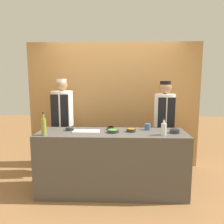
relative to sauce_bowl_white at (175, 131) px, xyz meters
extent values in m
plane|color=olive|center=(-0.91, 0.03, -0.97)|extent=(14.00, 14.00, 0.00)
cube|color=#B7844C|center=(-0.91, 1.17, 0.23)|extent=(3.29, 0.18, 2.40)
cube|color=#514C47|center=(-0.91, 0.03, -0.50)|extent=(2.20, 0.63, 0.94)
cylinder|color=#2D2D2D|center=(0.00, 0.00, 0.00)|extent=(0.14, 0.14, 0.05)
cylinder|color=silver|center=(0.00, 0.00, 0.02)|extent=(0.11, 0.11, 0.02)
cylinder|color=#2D2D2D|center=(-0.89, 0.01, -0.01)|extent=(0.17, 0.17, 0.04)
cylinder|color=green|center=(-0.89, 0.01, 0.01)|extent=(0.14, 0.14, 0.01)
cylinder|color=#2D2D2D|center=(-0.94, 0.20, -0.01)|extent=(0.11, 0.11, 0.04)
cylinder|color=red|center=(-0.94, 0.20, 0.00)|extent=(0.09, 0.09, 0.01)
cylinder|color=#2D2D2D|center=(-1.56, 0.13, -0.01)|extent=(0.12, 0.12, 0.05)
cylinder|color=yellow|center=(-1.56, 0.13, 0.01)|extent=(0.10, 0.10, 0.01)
cylinder|color=#2D2D2D|center=(-0.63, 0.06, -0.01)|extent=(0.14, 0.14, 0.05)
cylinder|color=orange|center=(-0.63, 0.06, 0.01)|extent=(0.11, 0.11, 0.01)
cube|color=white|center=(-1.29, 0.01, -0.02)|extent=(0.39, 0.18, 0.02)
cylinder|color=olive|center=(-1.85, -0.18, 0.09)|extent=(0.07, 0.07, 0.23)
cylinder|color=olive|center=(-1.85, -0.18, 0.24)|extent=(0.03, 0.03, 0.07)
cylinder|color=black|center=(-1.85, -0.18, 0.28)|extent=(0.03, 0.03, 0.02)
cylinder|color=silver|center=(-0.18, -0.12, 0.05)|extent=(0.08, 0.08, 0.17)
cylinder|color=silver|center=(-0.18, -0.12, 0.16)|extent=(0.03, 0.03, 0.05)
cylinder|color=black|center=(-0.18, -0.12, 0.20)|extent=(0.03, 0.03, 0.01)
cylinder|color=#386093|center=(-0.37, 0.19, 0.02)|extent=(0.09, 0.09, 0.10)
cylinder|color=#28282D|center=(-1.81, 0.68, -0.52)|extent=(0.27, 0.27, 0.90)
cylinder|color=white|center=(-1.81, 0.68, 0.23)|extent=(0.38, 0.38, 0.61)
cube|color=black|center=(-1.81, 0.50, 0.21)|extent=(0.30, 0.02, 0.56)
sphere|color=#9E704C|center=(-1.81, 0.68, 0.64)|extent=(0.20, 0.20, 0.20)
cylinder|color=white|center=(-1.81, 0.68, 0.71)|extent=(0.17, 0.17, 0.07)
cylinder|color=#28282D|center=(-0.02, 0.68, -0.52)|extent=(0.26, 0.26, 0.90)
cylinder|color=white|center=(-0.02, 0.68, 0.21)|extent=(0.35, 0.35, 0.56)
cube|color=black|center=(-0.02, 0.51, 0.19)|extent=(0.28, 0.02, 0.52)
sphere|color=#9E704C|center=(-0.02, 0.68, 0.59)|extent=(0.21, 0.21, 0.21)
cylinder|color=black|center=(-0.02, 0.68, 0.67)|extent=(0.18, 0.18, 0.07)
camera|label=1|loc=(-0.80, -3.11, 0.74)|focal=35.00mm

